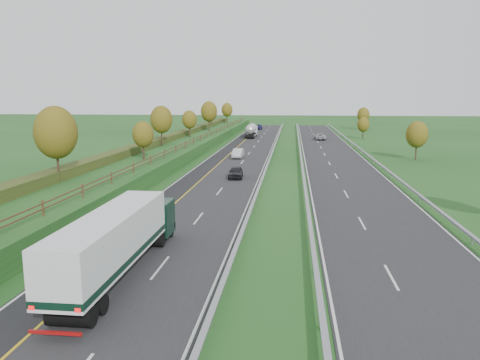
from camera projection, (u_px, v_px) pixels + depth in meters
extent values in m
plane|color=#1A4719|center=(283.00, 167.00, 71.43)|extent=(400.00, 400.00, 0.00)
cube|color=black|center=(235.00, 161.00, 77.20)|extent=(10.50, 200.00, 0.04)
cube|color=black|center=(337.00, 163.00, 75.39)|extent=(10.50, 200.00, 0.04)
cube|color=black|center=(213.00, 161.00, 77.61)|extent=(3.00, 200.00, 0.04)
cube|color=silver|center=(205.00, 161.00, 77.75)|extent=(0.15, 200.00, 0.01)
cube|color=gold|center=(222.00, 161.00, 77.44)|extent=(0.15, 200.00, 0.01)
cube|color=silver|center=(266.00, 161.00, 76.64)|extent=(0.15, 200.00, 0.01)
cube|color=silver|center=(305.00, 162.00, 75.94)|extent=(0.15, 200.00, 0.01)
cube|color=silver|center=(369.00, 163.00, 74.83)|extent=(0.15, 200.00, 0.01)
cube|color=silver|center=(160.00, 267.00, 29.12)|extent=(0.15, 4.00, 0.01)
cube|color=silver|center=(391.00, 277.00, 27.58)|extent=(0.15, 4.00, 0.01)
cube|color=silver|center=(198.00, 218.00, 40.86)|extent=(0.15, 4.00, 0.01)
cube|color=silver|center=(362.00, 223.00, 39.32)|extent=(0.15, 4.00, 0.01)
cube|color=silver|center=(220.00, 191.00, 52.60)|extent=(0.15, 4.00, 0.01)
cube|color=silver|center=(346.00, 194.00, 51.06)|extent=(0.15, 4.00, 0.01)
cube|color=silver|center=(233.00, 174.00, 64.34)|extent=(0.15, 4.00, 0.01)
cube|color=silver|center=(336.00, 176.00, 62.80)|extent=(0.15, 4.00, 0.01)
cube|color=silver|center=(242.00, 162.00, 76.08)|extent=(0.15, 4.00, 0.01)
cube|color=silver|center=(329.00, 163.00, 74.54)|extent=(0.15, 4.00, 0.01)
cube|color=silver|center=(249.00, 153.00, 87.82)|extent=(0.15, 4.00, 0.01)
cube|color=silver|center=(324.00, 154.00, 86.28)|extent=(0.15, 4.00, 0.01)
cube|color=silver|center=(254.00, 147.00, 99.56)|extent=(0.15, 4.00, 0.01)
cube|color=silver|center=(321.00, 147.00, 98.02)|extent=(0.15, 4.00, 0.01)
cube|color=silver|center=(258.00, 141.00, 111.30)|extent=(0.15, 4.00, 0.01)
cube|color=silver|center=(318.00, 142.00, 109.76)|extent=(0.15, 4.00, 0.01)
cube|color=silver|center=(262.00, 137.00, 123.04)|extent=(0.15, 4.00, 0.01)
cube|color=silver|center=(315.00, 138.00, 121.50)|extent=(0.15, 4.00, 0.01)
cube|color=silver|center=(264.00, 134.00, 134.78)|extent=(0.15, 4.00, 0.01)
cube|color=silver|center=(313.00, 134.00, 133.24)|extent=(0.15, 4.00, 0.01)
cube|color=silver|center=(267.00, 131.00, 146.51)|extent=(0.15, 4.00, 0.01)
cube|color=silver|center=(312.00, 131.00, 144.98)|extent=(0.15, 4.00, 0.01)
cube|color=silver|center=(269.00, 128.00, 158.25)|extent=(0.15, 4.00, 0.01)
cube|color=silver|center=(310.00, 128.00, 156.72)|extent=(0.15, 4.00, 0.01)
cube|color=silver|center=(270.00, 126.00, 169.99)|extent=(0.15, 4.00, 0.01)
cube|color=silver|center=(309.00, 126.00, 168.46)|extent=(0.15, 4.00, 0.01)
cube|color=#1A4719|center=(159.00, 154.00, 78.45)|extent=(12.00, 200.00, 2.00)
cube|color=#2C3C18|center=(147.00, 145.00, 78.40)|extent=(2.20, 180.00, 1.10)
cube|color=#422B19|center=(185.00, 145.00, 77.68)|extent=(0.08, 184.00, 0.10)
cube|color=#422B19|center=(185.00, 143.00, 77.61)|extent=(0.08, 184.00, 0.10)
cube|color=#422B19|center=(43.00, 208.00, 33.65)|extent=(0.12, 0.12, 1.20)
cube|color=#422B19|center=(83.00, 191.00, 40.01)|extent=(0.12, 0.12, 1.20)
cube|color=#422B19|center=(111.00, 178.00, 46.37)|extent=(0.12, 0.12, 1.20)
cube|color=#422B19|center=(133.00, 168.00, 52.73)|extent=(0.12, 0.12, 1.20)
cube|color=#422B19|center=(151.00, 160.00, 59.09)|extent=(0.12, 0.12, 1.20)
cube|color=#422B19|center=(164.00, 154.00, 65.45)|extent=(0.12, 0.12, 1.20)
cube|color=#422B19|center=(176.00, 149.00, 71.81)|extent=(0.12, 0.12, 1.20)
cube|color=#422B19|center=(185.00, 145.00, 78.17)|extent=(0.12, 0.12, 1.20)
cube|color=#422B19|center=(193.00, 141.00, 84.52)|extent=(0.12, 0.12, 1.20)
cube|color=#422B19|center=(200.00, 138.00, 90.88)|extent=(0.12, 0.12, 1.20)
cube|color=#422B19|center=(207.00, 135.00, 97.24)|extent=(0.12, 0.12, 1.20)
cube|color=#422B19|center=(212.00, 133.00, 103.60)|extent=(0.12, 0.12, 1.20)
cube|color=#422B19|center=(217.00, 131.00, 109.96)|extent=(0.12, 0.12, 1.20)
cube|color=#422B19|center=(221.00, 129.00, 116.32)|extent=(0.12, 0.12, 1.20)
cube|color=#422B19|center=(224.00, 127.00, 122.68)|extent=(0.12, 0.12, 1.20)
cube|color=#422B19|center=(228.00, 126.00, 129.04)|extent=(0.12, 0.12, 1.20)
cube|color=#422B19|center=(231.00, 124.00, 135.40)|extent=(0.12, 0.12, 1.20)
cube|color=#422B19|center=(234.00, 123.00, 141.75)|extent=(0.12, 0.12, 1.20)
cube|color=#422B19|center=(236.00, 122.00, 148.11)|extent=(0.12, 0.12, 1.20)
cube|color=#422B19|center=(239.00, 121.00, 154.47)|extent=(0.12, 0.12, 1.20)
cube|color=#422B19|center=(241.00, 120.00, 160.83)|extent=(0.12, 0.12, 1.20)
cube|color=#422B19|center=(243.00, 119.00, 167.19)|extent=(0.12, 0.12, 1.20)
cube|color=#95979D|center=(270.00, 158.00, 76.47)|extent=(0.32, 200.00, 0.18)
cube|color=#95979D|center=(211.00, 320.00, 21.74)|extent=(0.10, 0.14, 0.56)
cube|color=#95979D|center=(231.00, 267.00, 28.59)|extent=(0.10, 0.14, 0.56)
cube|color=#95979D|center=(243.00, 234.00, 35.44)|extent=(0.10, 0.14, 0.56)
cube|color=#95979D|center=(251.00, 212.00, 42.29)|extent=(0.10, 0.14, 0.56)
cube|color=#95979D|center=(257.00, 196.00, 49.13)|extent=(0.10, 0.14, 0.56)
cube|color=#95979D|center=(261.00, 183.00, 55.98)|extent=(0.10, 0.14, 0.56)
cube|color=#95979D|center=(265.00, 174.00, 62.83)|extent=(0.10, 0.14, 0.56)
cube|color=#95979D|center=(268.00, 166.00, 69.68)|extent=(0.10, 0.14, 0.56)
cube|color=#95979D|center=(270.00, 160.00, 76.53)|extent=(0.10, 0.14, 0.56)
cube|color=#95979D|center=(272.00, 155.00, 83.38)|extent=(0.10, 0.14, 0.56)
cube|color=#95979D|center=(273.00, 151.00, 90.22)|extent=(0.10, 0.14, 0.56)
cube|color=#95979D|center=(275.00, 147.00, 97.07)|extent=(0.10, 0.14, 0.56)
cube|color=#95979D|center=(276.00, 143.00, 103.92)|extent=(0.10, 0.14, 0.56)
cube|color=#95979D|center=(277.00, 141.00, 110.77)|extent=(0.10, 0.14, 0.56)
cube|color=#95979D|center=(278.00, 138.00, 117.62)|extent=(0.10, 0.14, 0.56)
cube|color=#95979D|center=(279.00, 136.00, 124.46)|extent=(0.10, 0.14, 0.56)
cube|color=#95979D|center=(280.00, 134.00, 131.31)|extent=(0.10, 0.14, 0.56)
cube|color=#95979D|center=(280.00, 132.00, 138.16)|extent=(0.10, 0.14, 0.56)
cube|color=#95979D|center=(281.00, 130.00, 145.01)|extent=(0.10, 0.14, 0.56)
cube|color=#95979D|center=(281.00, 129.00, 151.86)|extent=(0.10, 0.14, 0.56)
cube|color=#95979D|center=(282.00, 127.00, 158.70)|extent=(0.10, 0.14, 0.56)
cube|color=#95979D|center=(282.00, 126.00, 165.55)|extent=(0.10, 0.14, 0.56)
cube|color=#95979D|center=(283.00, 125.00, 172.40)|extent=(0.10, 0.14, 0.56)
cube|color=#95979D|center=(301.00, 159.00, 75.91)|extent=(0.32, 200.00, 0.18)
cube|color=#95979D|center=(322.00, 326.00, 21.18)|extent=(0.10, 0.14, 0.56)
cube|color=#95979D|center=(315.00, 270.00, 28.03)|extent=(0.10, 0.14, 0.56)
cube|color=#95979D|center=(311.00, 236.00, 34.88)|extent=(0.10, 0.14, 0.56)
cube|color=#95979D|center=(308.00, 213.00, 41.73)|extent=(0.10, 0.14, 0.56)
cube|color=#95979D|center=(306.00, 197.00, 48.58)|extent=(0.10, 0.14, 0.56)
cube|color=#95979D|center=(304.00, 184.00, 55.42)|extent=(0.10, 0.14, 0.56)
cube|color=#95979D|center=(303.00, 175.00, 62.27)|extent=(0.10, 0.14, 0.56)
cube|color=#95979D|center=(302.00, 167.00, 69.12)|extent=(0.10, 0.14, 0.56)
cube|color=#95979D|center=(301.00, 161.00, 75.97)|extent=(0.10, 0.14, 0.56)
cube|color=#95979D|center=(301.00, 155.00, 82.82)|extent=(0.10, 0.14, 0.56)
cube|color=#95979D|center=(300.00, 151.00, 89.66)|extent=(0.10, 0.14, 0.56)
cube|color=#95979D|center=(300.00, 147.00, 96.51)|extent=(0.10, 0.14, 0.56)
cube|color=#95979D|center=(299.00, 144.00, 103.36)|extent=(0.10, 0.14, 0.56)
cube|color=#95979D|center=(299.00, 141.00, 110.21)|extent=(0.10, 0.14, 0.56)
cube|color=#95979D|center=(298.00, 138.00, 117.06)|extent=(0.10, 0.14, 0.56)
cube|color=#95979D|center=(298.00, 136.00, 123.90)|extent=(0.10, 0.14, 0.56)
cube|color=#95979D|center=(298.00, 134.00, 130.75)|extent=(0.10, 0.14, 0.56)
cube|color=#95979D|center=(298.00, 132.00, 137.60)|extent=(0.10, 0.14, 0.56)
cube|color=#95979D|center=(297.00, 130.00, 144.45)|extent=(0.10, 0.14, 0.56)
cube|color=#95979D|center=(297.00, 129.00, 151.30)|extent=(0.10, 0.14, 0.56)
cube|color=#95979D|center=(297.00, 127.00, 158.14)|extent=(0.10, 0.14, 0.56)
cube|color=#95979D|center=(297.00, 126.00, 164.99)|extent=(0.10, 0.14, 0.56)
cube|color=#95979D|center=(297.00, 125.00, 171.84)|extent=(0.10, 0.14, 0.56)
cube|color=#95979D|center=(374.00, 160.00, 74.65)|extent=(0.32, 200.00, 0.18)
cube|color=#95979D|center=(472.00, 241.00, 33.62)|extent=(0.10, 0.14, 0.56)
cube|color=#95979D|center=(420.00, 199.00, 47.31)|extent=(0.10, 0.14, 0.56)
cube|color=#95979D|center=(392.00, 176.00, 61.01)|extent=(0.10, 0.14, 0.56)
cube|color=#95979D|center=(374.00, 162.00, 74.71)|extent=(0.10, 0.14, 0.56)
cube|color=#95979D|center=(361.00, 152.00, 88.40)|extent=(0.10, 0.14, 0.56)
cube|color=#95979D|center=(352.00, 144.00, 102.10)|extent=(0.10, 0.14, 0.56)
cube|color=#95979D|center=(345.00, 139.00, 115.80)|extent=(0.10, 0.14, 0.56)
cube|color=#95979D|center=(340.00, 134.00, 129.49)|extent=(0.10, 0.14, 0.56)
cube|color=#95979D|center=(335.00, 131.00, 143.19)|extent=(0.10, 0.14, 0.56)
cube|color=#95979D|center=(331.00, 128.00, 156.88)|extent=(0.10, 0.14, 0.56)
cube|color=#95979D|center=(328.00, 125.00, 170.58)|extent=(0.10, 0.14, 0.56)
cylinder|color=#2D2116|center=(58.00, 167.00, 46.80)|extent=(0.24, 0.24, 3.15)
ellipsoid|color=#514311|center=(56.00, 132.00, 46.19)|extent=(4.20, 4.20, 5.25)
cylinder|color=#2D2116|center=(144.00, 152.00, 64.17)|extent=(0.24, 0.24, 2.16)
ellipsoid|color=#514311|center=(143.00, 134.00, 63.75)|extent=(2.88, 2.88, 3.60)
cylinder|color=#2D2116|center=(162.00, 138.00, 81.99)|extent=(0.24, 0.24, 2.88)
ellipsoid|color=#514311|center=(161.00, 119.00, 81.43)|extent=(3.84, 3.84, 4.80)
cylinder|color=#2D2116|center=(190.00, 132.00, 99.54)|extent=(0.24, 0.24, 2.34)
ellipsoid|color=#514311|center=(189.00, 120.00, 99.08)|extent=(3.12, 3.12, 3.90)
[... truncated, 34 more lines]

